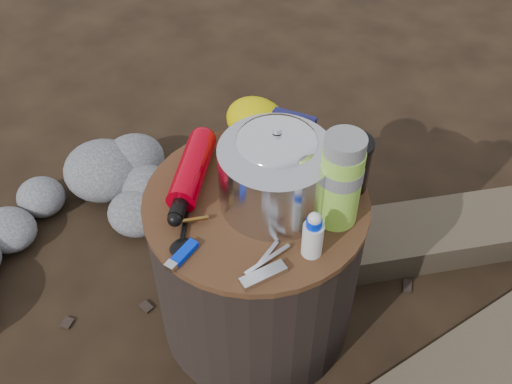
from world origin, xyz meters
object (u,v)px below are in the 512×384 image
Objects in this scene: camping_pot at (276,162)px; fuel_bottle at (192,170)px; stump at (256,264)px; thermos at (340,181)px; travel_mug at (351,164)px.

fuel_bottle is (-0.17, -0.09, -0.05)m from camping_pot.
stump is at bearing -110.31° from camping_pot.
travel_mug is (-0.03, 0.10, -0.05)m from thermos.
fuel_bottle is 0.34m from thermos.
camping_pot is at bearing -136.62° from travel_mug.
thermos reaches higher than stump.
thermos reaches higher than camping_pot.
stump is 3.96× the size of travel_mug.
stump is 0.32m from camping_pot.
travel_mug reaches higher than stump.
stump is at bearing -159.86° from thermos.
camping_pot reaches higher than travel_mug.
camping_pot is (0.02, 0.05, 0.31)m from stump.
fuel_bottle is at bearing -152.81° from camping_pot.
stump is 0.36m from travel_mug.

